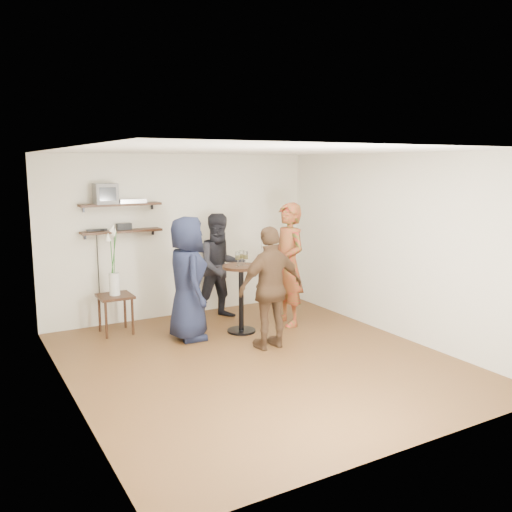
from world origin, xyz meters
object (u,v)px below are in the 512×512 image
Objects in this scene: side_table at (115,301)px; drinks_table at (241,290)px; person_navy at (187,279)px; radio at (124,227)px; person_dark at (221,267)px; dvd_deck at (131,201)px; person_brown at (271,288)px; crt_monitor at (105,194)px; person_plaid at (288,265)px.

drinks_table reaches higher than side_table.
radio is at bearing 32.49° from person_navy.
drinks_table is 0.59× the size of person_dark.
drinks_table is at bearing -27.86° from side_table.
person_navy is (0.54, -1.13, -0.65)m from radio.
side_table is (-0.41, -0.36, -1.42)m from dvd_deck.
person_brown is at bearing -58.66° from dvd_deck.
crt_monitor is 0.32× the size of drinks_table.
dvd_deck is at bearing -60.20° from person_brown.
crt_monitor is 1.80m from person_navy.
radio is (0.26, 0.00, -0.50)m from crt_monitor.
person_plaid is (2.40, -1.23, -1.08)m from crt_monitor.
radio is 2.02m from drinks_table.
person_navy is at bearing -92.91° from person_plaid.
drinks_table is 0.60× the size of person_brown.
person_dark is at bearing -14.15° from crt_monitor.
side_table is 1.19m from person_navy.
person_navy is at bearing -69.88° from dvd_deck.
dvd_deck is 0.21× the size of person_plaid.
person_plaid is (2.15, -1.23, -0.58)m from radio.
person_dark is (1.40, -0.42, -0.68)m from radio.
person_plaid reaches higher than side_table.
person_brown is at bearing -88.46° from drinks_table.
person_plaid is at bearing -31.46° from dvd_deck.
side_table is (-0.28, -0.36, -1.04)m from radio.
person_brown is (1.23, -2.02, -1.07)m from dvd_deck.
drinks_table is 0.84m from person_navy.
dvd_deck reaches higher than person_plaid.
crt_monitor reaches higher than person_dark.
dvd_deck is 0.24× the size of person_dark.
crt_monitor is 1.45× the size of radio.
side_table is (-0.02, -0.36, -1.54)m from crt_monitor.
person_navy is at bearing -54.60° from crt_monitor.
person_brown is at bearing -51.32° from crt_monitor.
crt_monitor is 0.17× the size of person_plaid.
radio is at bearing -57.57° from person_brown.
crt_monitor is 0.19× the size of person_brown.
radio reaches higher than side_table.
person_navy is (0.80, -1.13, -1.15)m from crt_monitor.
side_table is at bearing -177.62° from person_dark.
dvd_deck is 2.13m from drinks_table.
side_table is 2.62m from person_plaid.
person_dark reaches higher than radio.
drinks_table is 0.83m from person_brown.
radio is 0.13× the size of person_dark.
person_dark is (1.68, -0.05, 0.36)m from side_table.
person_dark is (-0.75, 0.82, -0.10)m from person_plaid.
person_dark reaches higher than drinks_table.
person_brown is at bearing -45.34° from side_table.
crt_monitor is 0.56m from radio.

